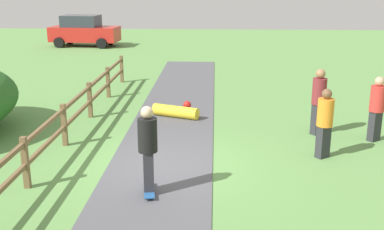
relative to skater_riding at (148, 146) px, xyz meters
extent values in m
plane|color=#60934C|center=(0.06, 1.46, -1.02)|extent=(60.00, 60.00, 0.00)
cube|color=#515156|center=(0.06, 1.46, -1.01)|extent=(2.40, 28.00, 0.02)
cube|color=brown|center=(-2.54, 0.18, -0.47)|extent=(0.12, 0.12, 1.10)
cube|color=brown|center=(-2.54, 2.75, -0.47)|extent=(0.12, 0.12, 1.10)
cube|color=brown|center=(-2.54, 5.32, -0.47)|extent=(0.12, 0.12, 1.10)
cube|color=brown|center=(-2.54, 7.89, -0.47)|extent=(0.12, 0.12, 1.10)
cube|color=brown|center=(-2.54, 10.46, -0.47)|extent=(0.12, 0.12, 1.10)
cube|color=brown|center=(-2.54, 1.46, -0.52)|extent=(0.08, 18.00, 0.09)
cube|color=brown|center=(-2.54, 1.46, -0.07)|extent=(0.08, 18.00, 0.09)
cube|color=#265999|center=(0.00, 0.00, -0.93)|extent=(0.33, 0.82, 0.02)
cylinder|color=silver|center=(-0.12, 0.26, -0.97)|extent=(0.04, 0.06, 0.06)
cylinder|color=silver|center=(0.03, 0.29, -0.97)|extent=(0.04, 0.06, 0.06)
cylinder|color=silver|center=(-0.03, -0.29, -0.97)|extent=(0.04, 0.06, 0.06)
cylinder|color=silver|center=(0.12, -0.26, -0.97)|extent=(0.04, 0.06, 0.06)
cube|color=#2D2D33|center=(0.00, 0.00, -0.52)|extent=(0.25, 0.35, 0.80)
cylinder|color=black|center=(0.00, 0.00, 0.22)|extent=(0.44, 0.44, 0.67)
sphere|color=beige|center=(0.00, 0.00, 0.67)|extent=(0.24, 0.24, 0.24)
cylinder|color=yellow|center=(0.09, 5.38, -0.82)|extent=(1.50, 0.88, 0.36)
sphere|color=red|center=(0.41, 6.18, -0.82)|extent=(0.26, 0.26, 0.26)
cube|color=#2D2D33|center=(3.89, 2.21, -0.63)|extent=(0.38, 0.36, 0.79)
cylinder|color=orange|center=(3.89, 2.21, 0.10)|extent=(0.53, 0.53, 0.66)
sphere|color=brown|center=(3.89, 2.21, 0.55)|extent=(0.24, 0.24, 0.24)
cube|color=#2D2D33|center=(4.11, 4.00, -0.60)|extent=(0.37, 0.36, 0.85)
cylinder|color=maroon|center=(4.11, 4.00, 0.19)|extent=(0.54, 0.54, 0.71)
sphere|color=#9E704C|center=(4.11, 4.00, 0.67)|extent=(0.26, 0.26, 0.26)
cube|color=#2D2D33|center=(5.51, 3.50, -0.62)|extent=(0.38, 0.35, 0.81)
cylinder|color=red|center=(5.51, 3.50, 0.12)|extent=(0.53, 0.53, 0.67)
sphere|color=tan|center=(5.51, 3.50, 0.58)|extent=(0.24, 0.24, 0.24)
cube|color=red|center=(-6.87, 20.95, -0.25)|extent=(4.33, 2.05, 0.90)
cube|color=#2D333D|center=(-7.07, 20.97, 0.55)|extent=(2.32, 1.74, 0.70)
cylinder|color=black|center=(-5.45, 21.72, -0.70)|extent=(0.66, 0.29, 0.64)
cylinder|color=black|center=(-5.60, 19.96, -0.70)|extent=(0.66, 0.29, 0.64)
cylinder|color=black|center=(-8.14, 21.95, -0.70)|extent=(0.66, 0.29, 0.64)
cylinder|color=black|center=(-8.29, 20.19, -0.70)|extent=(0.66, 0.29, 0.64)
camera|label=1|loc=(1.28, -8.66, 3.15)|focal=44.53mm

